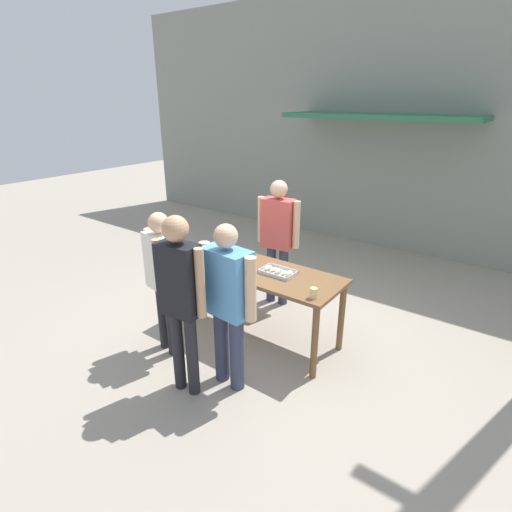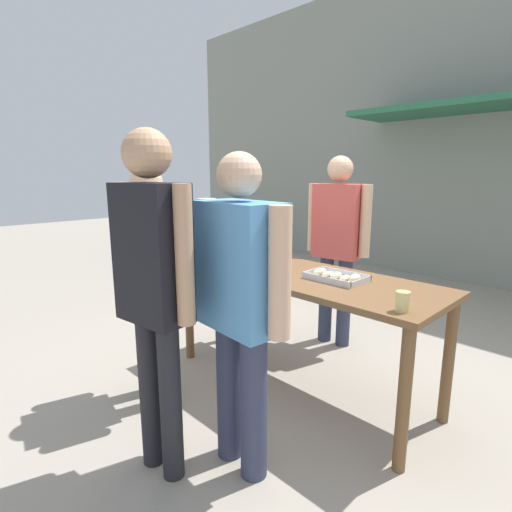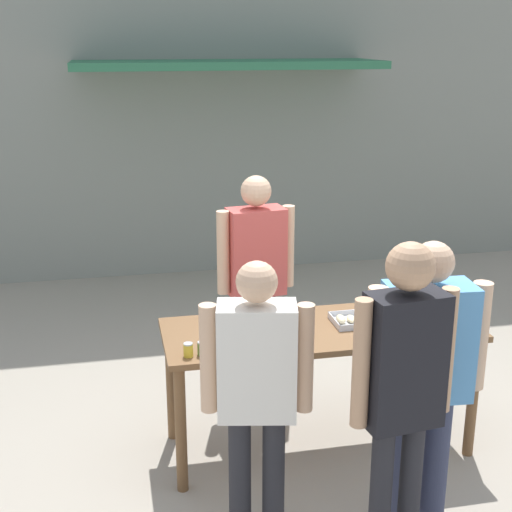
{
  "view_description": "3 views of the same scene",
  "coord_description": "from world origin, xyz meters",
  "px_view_note": "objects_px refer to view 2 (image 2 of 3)",
  "views": [
    {
      "loc": [
        2.48,
        -3.37,
        2.7
      ],
      "look_at": [
        0.0,
        0.0,
        1.02
      ],
      "focal_mm": 28.0,
      "sensor_mm": 36.0,
      "label": 1
    },
    {
      "loc": [
        1.75,
        -2.18,
        1.58
      ],
      "look_at": [
        -0.48,
        0.02,
        0.92
      ],
      "focal_mm": 28.0,
      "sensor_mm": 36.0,
      "label": 2
    },
    {
      "loc": [
        -1.29,
        -4.1,
        2.68
      ],
      "look_at": [
        -0.25,
        0.84,
        1.12
      ],
      "focal_mm": 50.0,
      "sensor_mm": 36.0,
      "label": 3
    }
  ],
  "objects_px": {
    "food_tray_sausages": "(256,260)",
    "person_server_behind_table": "(337,235)",
    "condiment_jar_ketchup": "(202,256)",
    "beer_cup": "(403,301)",
    "person_customer_with_cup": "(240,292)",
    "food_tray_buns": "(337,277)",
    "condiment_jar_mustard": "(196,255)",
    "person_customer_holding_hotdog": "(151,266)",
    "person_customer_waiting_in_line": "(153,276)"
  },
  "relations": [
    {
      "from": "beer_cup",
      "to": "person_customer_waiting_in_line",
      "type": "bearing_deg",
      "value": -131.52
    },
    {
      "from": "food_tray_sausages",
      "to": "person_customer_with_cup",
      "type": "bearing_deg",
      "value": -48.72
    },
    {
      "from": "condiment_jar_ketchup",
      "to": "beer_cup",
      "type": "relative_size",
      "value": 0.79
    },
    {
      "from": "condiment_jar_ketchup",
      "to": "person_customer_with_cup",
      "type": "bearing_deg",
      "value": -28.73
    },
    {
      "from": "food_tray_buns",
      "to": "beer_cup",
      "type": "bearing_deg",
      "value": -25.54
    },
    {
      "from": "beer_cup",
      "to": "condiment_jar_mustard",
      "type": "bearing_deg",
      "value": -179.73
    },
    {
      "from": "food_tray_sausages",
      "to": "person_customer_holding_hotdog",
      "type": "height_order",
      "value": "person_customer_holding_hotdog"
    },
    {
      "from": "condiment_jar_ketchup",
      "to": "person_customer_with_cup",
      "type": "xyz_separation_m",
      "value": [
        1.13,
        -0.62,
        0.07
      ]
    },
    {
      "from": "food_tray_buns",
      "to": "condiment_jar_mustard",
      "type": "xyz_separation_m",
      "value": [
        -1.18,
        -0.29,
        0.02
      ]
    },
    {
      "from": "food_tray_sausages",
      "to": "person_server_behind_table",
      "type": "distance_m",
      "value": 0.85
    },
    {
      "from": "person_customer_waiting_in_line",
      "to": "person_customer_with_cup",
      "type": "bearing_deg",
      "value": -137.47
    },
    {
      "from": "condiment_jar_mustard",
      "to": "person_customer_waiting_in_line",
      "type": "xyz_separation_m",
      "value": [
        0.94,
        -0.94,
        0.17
      ]
    },
    {
      "from": "person_customer_waiting_in_line",
      "to": "person_server_behind_table",
      "type": "bearing_deg",
      "value": -88.96
    },
    {
      "from": "beer_cup",
      "to": "person_customer_with_cup",
      "type": "height_order",
      "value": "person_customer_with_cup"
    },
    {
      "from": "food_tray_sausages",
      "to": "food_tray_buns",
      "type": "distance_m",
      "value": 0.76
    },
    {
      "from": "food_tray_sausages",
      "to": "person_customer_with_cup",
      "type": "xyz_separation_m",
      "value": [
        0.79,
        -0.9,
        0.1
      ]
    },
    {
      "from": "food_tray_buns",
      "to": "food_tray_sausages",
      "type": "bearing_deg",
      "value": -179.85
    },
    {
      "from": "food_tray_buns",
      "to": "person_customer_holding_hotdog",
      "type": "relative_size",
      "value": 0.24
    },
    {
      "from": "person_customer_holding_hotdog",
      "to": "person_customer_with_cup",
      "type": "relative_size",
      "value": 0.97
    },
    {
      "from": "food_tray_sausages",
      "to": "beer_cup",
      "type": "relative_size",
      "value": 3.38
    },
    {
      "from": "condiment_jar_mustard",
      "to": "person_customer_with_cup",
      "type": "xyz_separation_m",
      "value": [
        1.21,
        -0.61,
        0.07
      ]
    },
    {
      "from": "person_customer_with_cup",
      "to": "food_tray_sausages",
      "type": "bearing_deg",
      "value": -44.58
    },
    {
      "from": "food_tray_sausages",
      "to": "person_customer_with_cup",
      "type": "height_order",
      "value": "person_customer_with_cup"
    },
    {
      "from": "person_customer_holding_hotdog",
      "to": "food_tray_sausages",
      "type": "bearing_deg",
      "value": -86.97
    },
    {
      "from": "person_server_behind_table",
      "to": "person_customer_waiting_in_line",
      "type": "relative_size",
      "value": 0.97
    },
    {
      "from": "food_tray_sausages",
      "to": "person_server_behind_table",
      "type": "bearing_deg",
      "value": 74.7
    },
    {
      "from": "person_customer_waiting_in_line",
      "to": "food_tray_sausages",
      "type": "bearing_deg",
      "value": -74.36
    },
    {
      "from": "food_tray_sausages",
      "to": "person_customer_holding_hotdog",
      "type": "xyz_separation_m",
      "value": [
        -0.13,
        -0.87,
        0.08
      ]
    },
    {
      "from": "person_server_behind_table",
      "to": "condiment_jar_ketchup",
      "type": "bearing_deg",
      "value": -124.55
    },
    {
      "from": "food_tray_buns",
      "to": "person_customer_with_cup",
      "type": "relative_size",
      "value": 0.23
    },
    {
      "from": "person_customer_with_cup",
      "to": "beer_cup",
      "type": "bearing_deg",
      "value": -128.05
    },
    {
      "from": "condiment_jar_ketchup",
      "to": "food_tray_sausages",
      "type": "bearing_deg",
      "value": 40.64
    },
    {
      "from": "condiment_jar_ketchup",
      "to": "person_customer_waiting_in_line",
      "type": "bearing_deg",
      "value": -47.89
    },
    {
      "from": "food_tray_buns",
      "to": "person_customer_holding_hotdog",
      "type": "xyz_separation_m",
      "value": [
        -0.89,
        -0.87,
        0.07
      ]
    },
    {
      "from": "person_server_behind_table",
      "to": "person_customer_holding_hotdog",
      "type": "bearing_deg",
      "value": -109.43
    },
    {
      "from": "condiment_jar_mustard",
      "to": "person_customer_holding_hotdog",
      "type": "xyz_separation_m",
      "value": [
        0.29,
        -0.58,
        0.05
      ]
    },
    {
      "from": "food_tray_buns",
      "to": "condiment_jar_ketchup",
      "type": "relative_size",
      "value": 4.55
    },
    {
      "from": "condiment_jar_ketchup",
      "to": "person_server_behind_table",
      "type": "bearing_deg",
      "value": 63.15
    },
    {
      "from": "person_server_behind_table",
      "to": "beer_cup",
      "type": "bearing_deg",
      "value": -51.57
    },
    {
      "from": "person_server_behind_table",
      "to": "person_customer_with_cup",
      "type": "bearing_deg",
      "value": -79.25
    },
    {
      "from": "food_tray_sausages",
      "to": "beer_cup",
      "type": "xyz_separation_m",
      "value": [
        1.36,
        -0.28,
        0.04
      ]
    },
    {
      "from": "food_tray_sausages",
      "to": "person_customer_waiting_in_line",
      "type": "distance_m",
      "value": 1.35
    },
    {
      "from": "person_server_behind_table",
      "to": "food_tray_sausages",
      "type": "bearing_deg",
      "value": -113.0
    },
    {
      "from": "food_tray_buns",
      "to": "beer_cup",
      "type": "distance_m",
      "value": 0.66
    },
    {
      "from": "condiment_jar_mustard",
      "to": "food_tray_buns",
      "type": "bearing_deg",
      "value": 13.89
    },
    {
      "from": "condiment_jar_mustard",
      "to": "food_tray_sausages",
      "type": "bearing_deg",
      "value": 34.84
    },
    {
      "from": "person_customer_waiting_in_line",
      "to": "beer_cup",
      "type": "bearing_deg",
      "value": -138.77
    },
    {
      "from": "food_tray_sausages",
      "to": "condiment_jar_ketchup",
      "type": "relative_size",
      "value": 4.3
    },
    {
      "from": "person_customer_waiting_in_line",
      "to": "condiment_jar_mustard",
      "type": "bearing_deg",
      "value": -52.35
    },
    {
      "from": "beer_cup",
      "to": "person_server_behind_table",
      "type": "bearing_deg",
      "value": 136.14
    }
  ]
}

